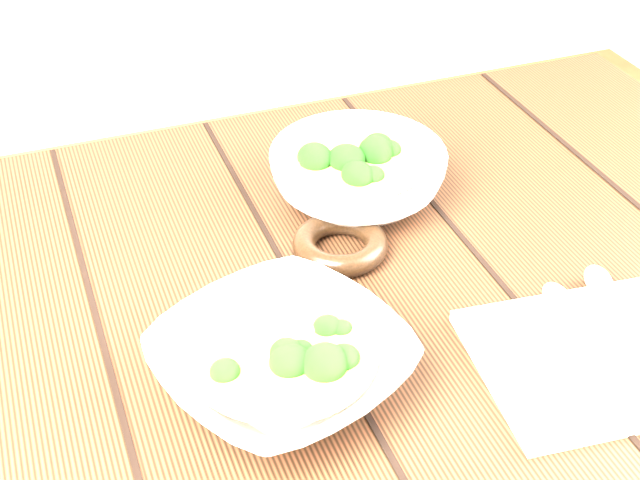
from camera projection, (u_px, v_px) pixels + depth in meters
table at (325, 384)px, 0.97m from camera, size 1.20×0.80×0.75m
soup_bowl_front at (282, 362)px, 0.79m from camera, size 0.28×0.28×0.06m
soup_bowl_back at (358, 174)px, 1.02m from camera, size 0.21×0.21×0.07m
trivet at (340, 244)px, 0.95m from camera, size 0.12×0.12×0.03m
napkin at (595, 358)px, 0.82m from camera, size 0.23×0.20×0.01m
spoon_left at (570, 323)px, 0.85m from camera, size 0.06×0.18×0.01m
spoon_right at (605, 303)px, 0.87m from camera, size 0.09×0.17×0.01m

